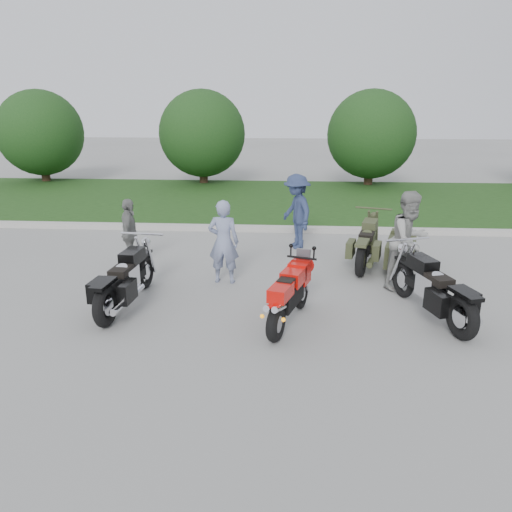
# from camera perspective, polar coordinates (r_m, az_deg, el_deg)

# --- Properties ---
(ground) EXTENTS (80.00, 80.00, 0.00)m
(ground) POSITION_cam_1_polar(r_m,az_deg,el_deg) (8.60, -1.12, -7.43)
(ground) COLOR #9C9C96
(ground) RESTS_ON ground
(curb) EXTENTS (60.00, 0.30, 0.15)m
(curb) POSITION_cam_1_polar(r_m,az_deg,el_deg) (14.23, 0.95, 3.13)
(curb) COLOR #BAB7AF
(curb) RESTS_ON ground
(grass_strip) EXTENTS (60.00, 8.00, 0.14)m
(grass_strip) POSITION_cam_1_polar(r_m,az_deg,el_deg) (18.27, 1.63, 6.38)
(grass_strip) COLOR #2D5A1E
(grass_strip) RESTS_ON ground
(tree_far_left) EXTENTS (3.60, 3.60, 4.00)m
(tree_far_left) POSITION_cam_1_polar(r_m,az_deg,el_deg) (23.84, -23.41, 12.78)
(tree_far_left) COLOR #3F2B1C
(tree_far_left) RESTS_ON ground
(tree_mid_left) EXTENTS (3.60, 3.60, 4.00)m
(tree_mid_left) POSITION_cam_1_polar(r_m,az_deg,el_deg) (21.62, -6.16, 13.73)
(tree_mid_left) COLOR #3F2B1C
(tree_mid_left) RESTS_ON ground
(tree_mid_right) EXTENTS (3.60, 3.60, 4.00)m
(tree_mid_right) POSITION_cam_1_polar(r_m,az_deg,el_deg) (21.56, 13.03, 13.38)
(tree_mid_right) COLOR #3F2B1C
(tree_mid_right) RESTS_ON ground
(sportbike_red) EXTENTS (0.78, 1.92, 0.93)m
(sportbike_red) POSITION_cam_1_polar(r_m,az_deg,el_deg) (8.28, 3.81, -4.36)
(sportbike_red) COLOR black
(sportbike_red) RESTS_ON ground
(cruiser_left) EXTENTS (0.50, 2.49, 0.96)m
(cruiser_left) POSITION_cam_1_polar(r_m,az_deg,el_deg) (9.25, -14.78, -2.91)
(cruiser_left) COLOR black
(cruiser_left) RESTS_ON ground
(cruiser_right) EXTENTS (0.98, 2.46, 0.97)m
(cruiser_right) POSITION_cam_1_polar(r_m,az_deg,el_deg) (9.04, 19.73, -3.82)
(cruiser_right) COLOR black
(cruiser_right) RESTS_ON ground
(cruiser_sidecar) EXTENTS (1.60, 2.43, 0.95)m
(cruiser_sidecar) POSITION_cam_1_polar(r_m,az_deg,el_deg) (11.44, 14.68, 0.83)
(cruiser_sidecar) COLOR black
(cruiser_sidecar) RESTS_ON ground
(person_stripe) EXTENTS (0.65, 0.45, 1.72)m
(person_stripe) POSITION_cam_1_polar(r_m,az_deg,el_deg) (10.10, -3.73, 1.62)
(person_stripe) COLOR #838EB2
(person_stripe) RESTS_ON ground
(person_grey) EXTENTS (1.20, 1.16, 1.95)m
(person_grey) POSITION_cam_1_polar(r_m,az_deg,el_deg) (10.19, 17.10, 1.69)
(person_grey) COLOR gray
(person_grey) RESTS_ON ground
(person_denim) EXTENTS (1.15, 1.38, 1.86)m
(person_denim) POSITION_cam_1_polar(r_m,az_deg,el_deg) (12.53, 4.65, 5.10)
(person_denim) COLOR navy
(person_denim) RESTS_ON ground
(person_back) EXTENTS (0.52, 0.96, 1.55)m
(person_back) POSITION_cam_1_polar(r_m,az_deg,el_deg) (11.40, -14.24, 2.52)
(person_back) COLOR gray
(person_back) RESTS_ON ground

